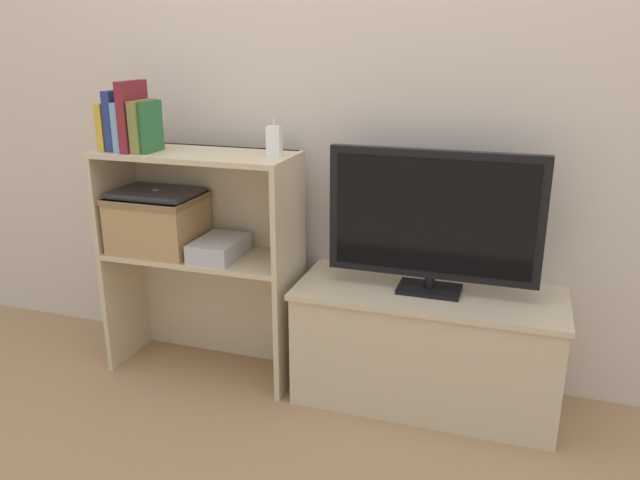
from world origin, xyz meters
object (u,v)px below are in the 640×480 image
baby_monitor (274,141)px  magazine_stack (219,248)px  tv_stand (426,346)px  book_olive (144,126)px  book_skyblue (126,126)px  book_mustard (109,126)px  laptop (156,193)px  book_maroon (133,116)px  tv (433,218)px  book_navy (117,120)px  book_forest (151,127)px  storage_basket_left (158,220)px

baby_monitor → magazine_stack: 0.47m
magazine_stack → tv_stand: bearing=4.1°
book_olive → book_skyblue: bearing=180.0°
tv_stand → book_olive: book_olive is taller
book_mustard → laptop: book_mustard is taller
book_olive → laptop: size_ratio=0.60×
book_mustard → book_maroon: (0.11, 0.00, 0.04)m
tv → laptop: tv is taller
book_skyblue → book_maroon: (0.04, 0.00, 0.04)m
book_navy → tv_stand: bearing=4.0°
book_skyblue → magazine_stack: size_ratio=0.75×
book_navy → book_mustard: bearing=180.0°
tv → book_navy: (-1.18, -0.08, 0.30)m
baby_monitor → laptop: size_ratio=0.44×
book_forest → laptop: book_forest is taller
book_olive → laptop: book_olive is taller
laptop → book_maroon: bearing=-144.0°
book_navy → laptop: 0.30m
book_skyblue → book_forest: size_ratio=0.98×
magazine_stack → baby_monitor: bearing=5.8°
book_navy → storage_basket_left: (0.12, 0.03, -0.39)m
tv_stand → book_navy: bearing=-176.0°
storage_basket_left → tv_stand: bearing=2.6°
tv → storage_basket_left: size_ratio=2.20×
storage_basket_left → laptop: laptop is taller
book_skyblue → laptop: bearing=22.3°
book_forest → storage_basket_left: size_ratio=0.56×
book_skyblue → book_maroon: bearing=0.0°
book_forest → laptop: 0.26m
book_skyblue → tv_stand: bearing=4.1°
laptop → book_navy: bearing=-164.2°
book_olive → storage_basket_left: bearing=80.8°
tv_stand → book_maroon: book_maroon is taller
book_maroon → storage_basket_left: bearing=36.0°
book_mustard → magazine_stack: size_ratio=0.72×
book_skyblue → book_mustard: bearing=180.0°
book_olive → laptop: 0.26m
book_navy → laptop: size_ratio=0.70×
tv_stand → book_forest: book_forest is taller
book_maroon → baby_monitor: bearing=5.2°
book_olive → magazine_stack: size_ratio=0.78×
book_maroon → book_forest: size_ratio=1.38×
tv_stand → baby_monitor: bearing=-176.6°
tv → book_maroon: (-1.11, -0.08, 0.31)m
laptop → book_olive: bearing=-99.2°
book_navy → book_skyblue: 0.04m
tv_stand → book_olive: 1.32m
magazine_stack → laptop: bearing=178.2°
book_forest → magazine_stack: book_forest is taller
book_olive → magazine_stack: (0.27, 0.03, -0.45)m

